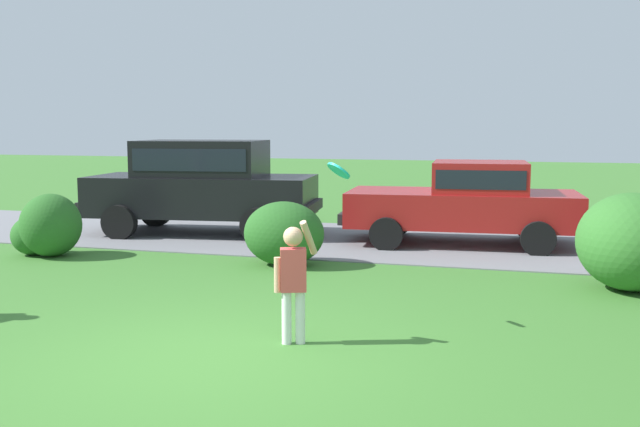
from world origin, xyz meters
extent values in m
plane|color=#3D752D|center=(0.00, 0.00, 0.00)|extent=(80.00, 80.00, 0.00)
cube|color=slate|center=(0.00, 7.33, 0.01)|extent=(28.00, 4.40, 0.02)
ellipsoid|color=#286023|center=(-4.93, 4.25, 0.54)|extent=(1.02, 1.04, 1.07)
ellipsoid|color=#286023|center=(-5.31, 4.29, 0.34)|extent=(0.76, 0.76, 0.68)
ellipsoid|color=#286023|center=(-0.86, 4.62, 0.51)|extent=(1.30, 1.06, 1.02)
ellipsoid|color=#33702B|center=(4.23, 4.29, 0.66)|extent=(1.46, 1.66, 1.33)
cube|color=maroon|center=(1.67, 7.45, 0.68)|extent=(4.33, 2.16, 0.64)
cube|color=maroon|center=(1.98, 7.48, 1.28)|extent=(1.80, 1.75, 0.56)
cube|color=black|center=(1.98, 7.48, 1.28)|extent=(1.67, 1.75, 0.34)
cylinder|color=black|center=(0.44, 6.42, 0.30)|extent=(0.62, 0.27, 0.60)
cylinder|color=black|center=(0.30, 8.29, 0.30)|extent=(0.62, 0.27, 0.60)
cylinder|color=black|center=(3.04, 6.62, 0.30)|extent=(0.62, 0.27, 0.60)
cylinder|color=black|center=(2.89, 8.49, 0.30)|extent=(0.62, 0.27, 0.60)
cube|color=black|center=(-0.47, 7.29, 0.52)|extent=(0.26, 1.75, 0.20)
cube|color=black|center=(3.80, 7.62, 0.52)|extent=(0.26, 1.75, 0.20)
cube|color=black|center=(-3.55, 7.30, 0.80)|extent=(4.70, 2.39, 0.80)
cube|color=black|center=(-3.55, 7.30, 1.56)|extent=(2.66, 1.92, 0.72)
cube|color=black|center=(-3.55, 7.30, 1.56)|extent=(2.46, 1.91, 0.43)
cylinder|color=black|center=(-4.81, 6.19, 0.34)|extent=(0.70, 0.30, 0.68)
cylinder|color=black|center=(-5.05, 8.05, 0.34)|extent=(0.70, 0.30, 0.68)
cylinder|color=black|center=(-2.04, 6.54, 0.34)|extent=(0.70, 0.30, 0.68)
cylinder|color=black|center=(-2.28, 8.41, 0.34)|extent=(0.70, 0.30, 0.68)
cube|color=black|center=(-5.82, 7.01, 0.60)|extent=(0.34, 1.75, 0.20)
cube|color=black|center=(-1.27, 7.59, 0.60)|extent=(0.34, 1.75, 0.20)
cylinder|color=white|center=(0.54, 0.67, 0.28)|extent=(0.10, 0.10, 0.55)
cylinder|color=white|center=(0.67, 0.72, 0.28)|extent=(0.10, 0.10, 0.55)
cube|color=#DB4C4C|center=(0.60, 0.69, 0.77)|extent=(0.30, 0.24, 0.44)
sphere|color=tan|center=(0.60, 0.69, 1.11)|extent=(0.20, 0.20, 0.20)
cylinder|color=tan|center=(0.74, 0.80, 1.09)|extent=(0.15, 0.28, 0.39)
cylinder|color=tan|center=(0.45, 0.64, 0.72)|extent=(0.07, 0.07, 0.36)
cylinder|color=#1EB7B2|center=(0.88, 1.43, 1.74)|extent=(0.31, 0.26, 0.26)
cylinder|color=red|center=(0.88, 1.43, 1.74)|extent=(0.18, 0.15, 0.15)
camera|label=1|loc=(2.89, -6.14, 2.23)|focal=40.62mm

